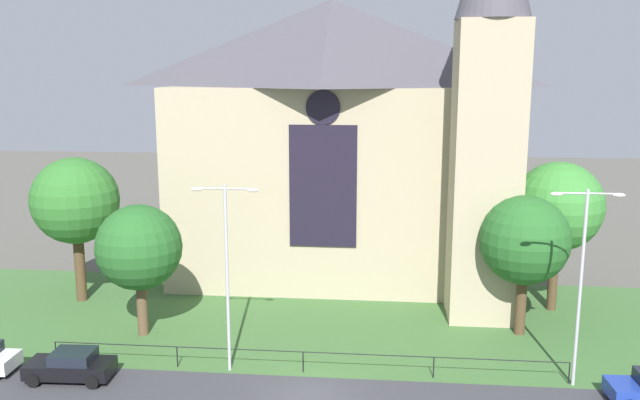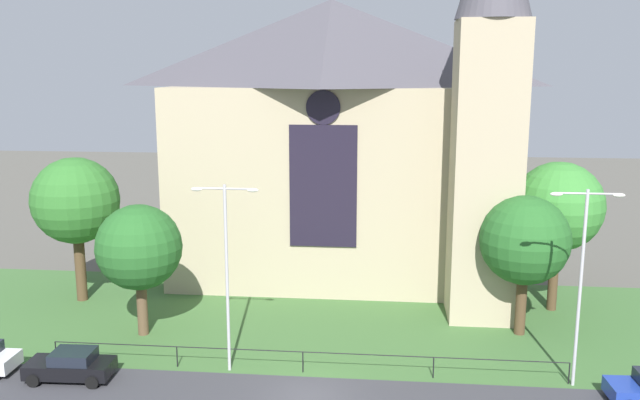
{
  "view_description": "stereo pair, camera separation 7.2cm",
  "coord_description": "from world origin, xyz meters",
  "views": [
    {
      "loc": [
        3.35,
        -28.91,
        15.21
      ],
      "look_at": [
        -0.22,
        8.0,
        7.89
      ],
      "focal_mm": 37.42,
      "sensor_mm": 36.0,
      "label": 1
    },
    {
      "loc": [
        3.42,
        -28.91,
        15.21
      ],
      "look_at": [
        -0.22,
        8.0,
        7.89
      ],
      "focal_mm": 37.42,
      "sensor_mm": 36.0,
      "label": 2
    }
  ],
  "objects": [
    {
      "name": "tree_right_far",
      "position": [
        14.23,
        13.05,
        6.74
      ],
      "size": [
        5.6,
        5.6,
        9.58
      ],
      "color": "#4C3823",
      "rests_on": "ground"
    },
    {
      "name": "church_building",
      "position": [
        0.22,
        18.9,
        10.27
      ],
      "size": [
        23.2,
        16.2,
        26.0
      ],
      "color": "tan",
      "rests_on": "ground"
    },
    {
      "name": "streetlamp_far",
      "position": [
        12.77,
        2.4,
        6.06
      ],
      "size": [
        3.37,
        0.26,
        9.74
      ],
      "color": "#B2B2B7",
      "rests_on": "ground"
    },
    {
      "name": "streetlamp_near",
      "position": [
        -4.34,
        2.4,
        6.02
      ],
      "size": [
        3.37,
        0.26,
        9.67
      ],
      "color": "#B2B2B7",
      "rests_on": "ground"
    },
    {
      "name": "tree_left_far",
      "position": [
        -16.6,
        11.84,
        6.74
      ],
      "size": [
        5.65,
        5.65,
        9.61
      ],
      "color": "#4C3823",
      "rests_on": "ground"
    },
    {
      "name": "tree_right_near",
      "position": [
        11.41,
        8.74,
        5.61
      ],
      "size": [
        5.11,
        5.11,
        8.2
      ],
      "color": "#4C3823",
      "rests_on": "ground"
    },
    {
      "name": "tree_left_near",
      "position": [
        -10.43,
        6.53,
        5.21
      ],
      "size": [
        4.89,
        4.89,
        7.69
      ],
      "color": "brown",
      "rests_on": "ground"
    },
    {
      "name": "parked_car_black",
      "position": [
        -11.94,
        0.58,
        0.74
      ],
      "size": [
        4.26,
        2.15,
        1.51
      ],
      "rotation": [
        0.0,
        0.0,
        3.18
      ],
      "color": "black",
      "rests_on": "ground"
    },
    {
      "name": "grass_verge",
      "position": [
        0.0,
        8.0,
        0.0
      ],
      "size": [
        120.0,
        20.0,
        0.01
      ],
      "primitive_type": "cube",
      "color": "#3D6633",
      "rests_on": "ground"
    },
    {
      "name": "iron_railing",
      "position": [
        -0.56,
        2.5,
        0.96
      ],
      "size": [
        26.36,
        0.07,
        1.13
      ],
      "color": "black",
      "rests_on": "ground"
    },
    {
      "name": "ground",
      "position": [
        0.0,
        10.0,
        0.0
      ],
      "size": [
        160.0,
        160.0,
        0.0
      ],
      "primitive_type": "plane",
      "color": "#56544C"
    }
  ]
}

